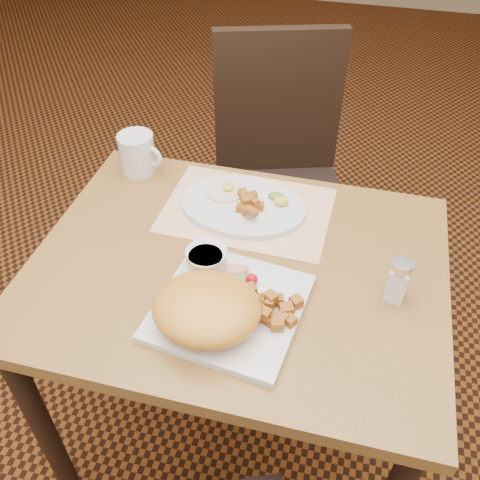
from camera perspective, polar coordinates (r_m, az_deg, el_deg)
name	(u,v)px	position (r m, az deg, el deg)	size (l,w,h in m)	color
ground	(238,433)	(1.78, -0.22, -19.88)	(8.00, 8.00, 0.00)	black
table	(237,297)	(1.25, -0.30, -6.11)	(0.90, 0.70, 0.75)	olive
chair_far	(279,169)	(1.82, 4.19, 7.57)	(0.53, 0.54, 0.97)	black
placemat	(247,210)	(1.31, 0.78, 3.22)	(0.40, 0.28, 0.00)	white
plate_square	(229,307)	(1.07, -1.15, -7.21)	(0.28, 0.28, 0.02)	silver
plate_oval	(243,206)	(1.30, 0.31, 3.63)	(0.30, 0.23, 0.02)	silver
hollandaise_mound	(206,308)	(1.02, -3.67, -7.30)	(0.21, 0.19, 0.08)	gold
ramekin	(207,259)	(1.12, -3.56, -2.07)	(0.09, 0.09, 0.05)	silver
garnish_sq	(240,274)	(1.11, 0.02, -3.62)	(0.09, 0.06, 0.03)	#387223
fried_egg	(225,190)	(1.33, -1.58, 5.37)	(0.10, 0.10, 0.02)	white
garnish_ov	(279,199)	(1.30, 4.19, 4.40)	(0.06, 0.05, 0.02)	#387223
salt_shaker	(399,280)	(1.11, 16.55, -4.12)	(0.05, 0.05, 0.10)	white
coffee_mug	(138,153)	(1.44, -10.83, 9.08)	(0.12, 0.09, 0.11)	silver
home_fries_sq	(270,308)	(1.05, 3.21, -7.22)	(0.12, 0.09, 0.04)	#AF641C
home_fries_ov	(249,203)	(1.28, 0.92, 3.98)	(0.08, 0.11, 0.03)	#AF641C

